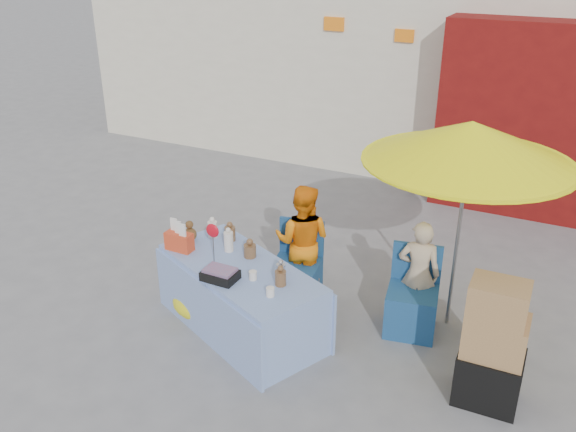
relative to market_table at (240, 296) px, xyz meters
The scene contains 9 objects.
ground 0.42m from the market_table, ahead, with size 80.00×80.00×0.00m, color slate.
market_table is the anchor object (origin of this frame).
chair_left 0.77m from the market_table, 70.14° to the left, with size 0.56×0.55×0.85m.
chair_right 1.67m from the market_table, 25.42° to the left, with size 0.56×0.55×0.85m.
vendor_orange 0.93m from the market_table, 72.90° to the left, with size 0.61×0.48×1.26m, color orange.
vendor_beige 1.75m from the market_table, 29.39° to the left, with size 0.41×0.27×1.12m, color #C4AC8A.
umbrella 2.58m from the market_table, 28.94° to the left, with size 1.90×1.90×2.09m.
box_stack 2.37m from the market_table, ahead, with size 0.52×0.43×1.13m.
tarp_bundle 0.47m from the market_table, behind, with size 0.70×0.56×0.32m, color yellow.
Camera 1 is at (2.47, -4.35, 3.54)m, focal length 38.00 mm.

